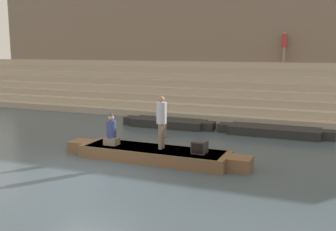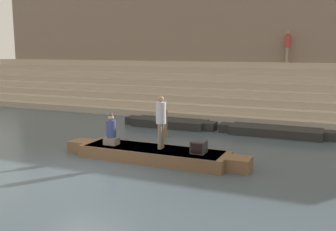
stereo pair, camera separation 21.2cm
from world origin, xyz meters
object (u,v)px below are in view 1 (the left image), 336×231
object	(u,v)px
person_rowing	(111,132)
tv_set	(200,147)
rowboat_main	(154,154)
moored_boat_shore	(274,131)
mooring_post	(164,123)
person_standing	(161,118)
moored_boat_distant	(168,123)
person_on_steps	(284,44)

from	to	relation	value
person_rowing	tv_set	bearing A→B (deg)	-2.98
rowboat_main	moored_boat_shore	bearing A→B (deg)	60.00
moored_boat_shore	mooring_post	distance (m)	4.68
moored_boat_shore	mooring_post	xyz separation A→B (m)	(-4.12, -2.18, 0.39)
tv_set	mooring_post	bearing A→B (deg)	134.73
person_standing	moored_boat_distant	bearing A→B (deg)	113.32
tv_set	mooring_post	size ratio (longest dim) A/B	0.40
person_on_steps	rowboat_main	bearing A→B (deg)	-60.15
person_rowing	tv_set	size ratio (longest dim) A/B	2.32
person_rowing	person_on_steps	xyz separation A→B (m)	(4.07, 12.79, 3.05)
person_standing	moored_boat_shore	xyz separation A→B (m)	(2.86, 5.36, -1.20)
rowboat_main	moored_boat_shore	distance (m)	6.25
tv_set	mooring_post	world-z (taller)	mooring_post
moored_boat_shore	moored_boat_distant	size ratio (longest dim) A/B	1.08
rowboat_main	person_standing	distance (m)	1.21
person_rowing	mooring_post	distance (m)	3.40
person_standing	person_rowing	xyz separation A→B (m)	(-1.77, -0.18, -0.56)
person_standing	moored_boat_distant	distance (m)	5.84
person_rowing	moored_boat_shore	size ratio (longest dim) A/B	0.22
moored_boat_distant	person_on_steps	distance (m)	9.21
rowboat_main	moored_boat_distant	distance (m)	5.70
moored_boat_shore	moored_boat_distant	bearing A→B (deg)	174.56
person_rowing	person_on_steps	world-z (taller)	person_on_steps
person_standing	moored_boat_shore	distance (m)	6.19
person_standing	tv_set	world-z (taller)	person_standing
moored_boat_distant	mooring_post	size ratio (longest dim) A/B	3.81
rowboat_main	tv_set	bearing A→B (deg)	-0.33
person_standing	tv_set	bearing A→B (deg)	-0.14
rowboat_main	tv_set	size ratio (longest dim) A/B	13.70
moored_boat_shore	person_on_steps	world-z (taller)	person_on_steps
person_standing	person_on_steps	distance (m)	13.06
mooring_post	person_on_steps	xyz separation A→B (m)	(3.56, 9.44, 3.30)
rowboat_main	person_standing	xyz separation A→B (m)	(0.24, 0.07, 1.18)
person_standing	moored_boat_shore	world-z (taller)	person_standing
mooring_post	person_on_steps	size ratio (longest dim) A/B	0.66
rowboat_main	person_on_steps	xyz separation A→B (m)	(2.55, 12.68, 3.67)
person_rowing	moored_boat_shore	xyz separation A→B (m)	(4.62, 5.54, -0.65)
person_rowing	moored_boat_distant	distance (m)	5.58
mooring_post	tv_set	bearing A→B (deg)	-51.49
tv_set	moored_boat_shore	bearing A→B (deg)	80.44
person_rowing	moored_boat_shore	world-z (taller)	person_rowing
rowboat_main	person_on_steps	world-z (taller)	person_on_steps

